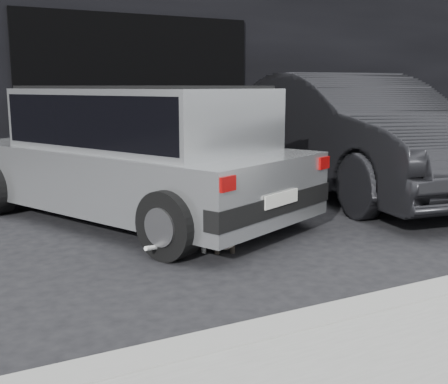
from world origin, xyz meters
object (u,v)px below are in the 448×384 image
cat_siamese (222,236)px  second_car (352,134)px  silver_hatchback (136,148)px  cat_white (188,234)px

cat_siamese → second_car: bearing=-136.8°
silver_hatchback → cat_white: 1.58m
second_car → cat_white: second_car is taller
silver_hatchback → second_car: size_ratio=0.87×
silver_hatchback → cat_siamese: 1.65m
cat_white → silver_hatchback: bearing=166.3°
cat_siamese → cat_white: size_ratio=1.06×
second_car → cat_siamese: (-2.85, -1.61, -0.68)m
cat_siamese → cat_white: cat_white is taller
second_car → cat_siamese: bearing=-142.2°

